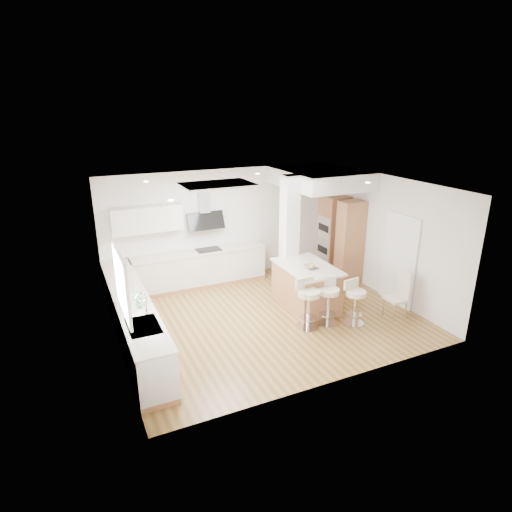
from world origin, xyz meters
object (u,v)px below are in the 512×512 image
peninsula (306,286)px  bar_stool_a (308,301)px  dining_chair (400,292)px  bar_stool_c (355,300)px  bar_stool_b (328,299)px

peninsula → bar_stool_a: (-0.48, -0.85, 0.10)m
peninsula → bar_stool_a: bearing=-118.3°
bar_stool_a → dining_chair: 2.04m
peninsula → bar_stool_a: size_ratio=1.54×
bar_stool_a → bar_stool_c: bar_stool_a is taller
peninsula → bar_stool_a: 0.98m
dining_chair → peninsula: bearing=140.9°
bar_stool_a → bar_stool_c: (0.95, -0.25, -0.05)m
peninsula → dining_chair: 1.96m
bar_stool_b → bar_stool_c: size_ratio=1.06×
peninsula → dining_chair: peninsula is taller
bar_stool_b → bar_stool_c: bearing=-11.1°
peninsula → bar_stool_c: 1.20m
peninsula → dining_chair: (1.53, -1.24, 0.07)m
peninsula → bar_stool_c: peninsula is taller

